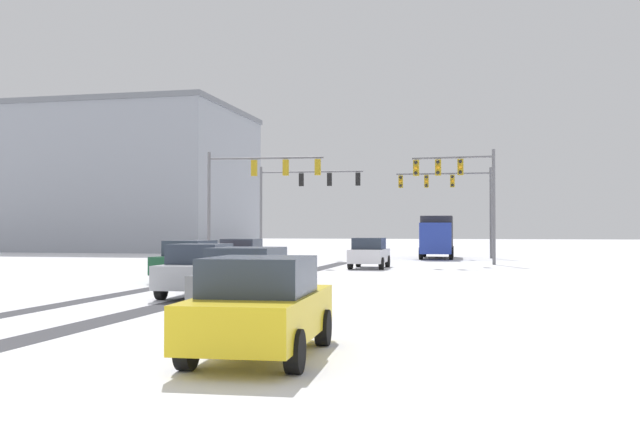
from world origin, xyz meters
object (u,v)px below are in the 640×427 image
(car_white_lead, at_px, (369,253))
(car_silver_fourth, at_px, (201,270))
(car_dark_green_third, at_px, (191,260))
(car_yellow_cab_sixth, at_px, (261,307))
(traffic_signal_far_right, at_px, (452,191))
(car_grey_fifth, at_px, (248,280))
(traffic_signal_near_left, at_px, (255,181))
(office_building_far_left_block, at_px, (104,181))
(traffic_signal_far_left, at_px, (302,190))
(traffic_signal_near_right, at_px, (461,181))
(car_red_second, at_px, (242,256))
(box_truck_delivery, at_px, (437,235))

(car_white_lead, relative_size, car_silver_fourth, 0.98)
(car_dark_green_third, bearing_deg, car_yellow_cab_sixth, -63.72)
(traffic_signal_far_right, bearing_deg, car_silver_fourth, -101.43)
(car_grey_fifth, bearing_deg, car_white_lead, 90.42)
(traffic_signal_near_left, bearing_deg, car_white_lead, -9.51)
(office_building_far_left_block, bearing_deg, car_dark_green_third, -56.60)
(traffic_signal_far_left, height_order, office_building_far_left_block, office_building_far_left_block)
(traffic_signal_near_left, distance_m, traffic_signal_near_right, 11.58)
(car_white_lead, height_order, office_building_far_left_block, office_building_far_left_block)
(car_red_second, height_order, car_grey_fifth, same)
(office_building_far_left_block, bearing_deg, traffic_signal_near_left, -47.77)
(traffic_signal_far_left, distance_m, car_silver_fourth, 28.66)
(car_white_lead, relative_size, car_yellow_cab_sixth, 0.98)
(car_dark_green_third, distance_m, car_silver_fourth, 6.87)
(traffic_signal_near_left, bearing_deg, traffic_signal_near_right, 9.22)
(traffic_signal_far_left, distance_m, car_grey_fifth, 32.91)
(car_yellow_cab_sixth, distance_m, box_truck_delivery, 41.00)
(traffic_signal_far_left, bearing_deg, traffic_signal_far_right, 19.56)
(car_red_second, distance_m, car_grey_fifth, 16.24)
(car_grey_fifth, bearing_deg, car_dark_green_third, 119.61)
(car_grey_fifth, bearing_deg, car_red_second, 109.28)
(car_dark_green_third, relative_size, office_building_far_left_block, 0.15)
(car_dark_green_third, relative_size, box_truck_delivery, 0.56)
(traffic_signal_far_right, height_order, car_grey_fifth, traffic_signal_far_right)
(office_building_far_left_block, bearing_deg, car_white_lead, -41.99)
(traffic_signal_near_left, bearing_deg, office_building_far_left_block, 132.23)
(traffic_signal_near_left, distance_m, box_truck_delivery, 16.46)
(car_white_lead, bearing_deg, box_truck_delivery, 79.21)
(traffic_signal_far_left, bearing_deg, traffic_signal_near_right, -36.08)
(car_white_lead, height_order, box_truck_delivery, box_truck_delivery)
(traffic_signal_near_right, bearing_deg, car_dark_green_third, -126.73)
(car_dark_green_third, xyz_separation_m, box_truck_delivery, (8.29, 25.00, 0.82))
(car_red_second, xyz_separation_m, office_building_far_left_block, (-25.99, 33.61, 6.15))
(traffic_signal_near_left, height_order, car_white_lead, traffic_signal_near_left)
(car_red_second, distance_m, office_building_far_left_block, 42.93)
(car_yellow_cab_sixth, bearing_deg, traffic_signal_near_right, 85.43)
(traffic_signal_near_left, relative_size, car_dark_green_third, 1.61)
(car_white_lead, bearing_deg, car_grey_fifth, -89.58)
(car_red_second, xyz_separation_m, car_silver_fourth, (2.56, -11.47, 0.00))
(car_grey_fifth, bearing_deg, car_silver_fourth, 125.91)
(car_white_lead, height_order, car_dark_green_third, same)
(car_white_lead, height_order, car_red_second, same)
(car_silver_fourth, height_order, car_yellow_cab_sixth, same)
(traffic_signal_near_left, height_order, car_silver_fourth, traffic_signal_near_left)
(traffic_signal_near_right, bearing_deg, traffic_signal_near_left, -170.78)
(traffic_signal_near_right, relative_size, car_red_second, 1.55)
(traffic_signal_near_left, xyz_separation_m, box_truck_delivery, (9.45, 13.09, -3.18))
(traffic_signal_near_left, relative_size, car_red_second, 1.60)
(traffic_signal_far_left, height_order, car_grey_fifth, traffic_signal_far_left)
(car_silver_fourth, bearing_deg, car_white_lead, 81.14)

